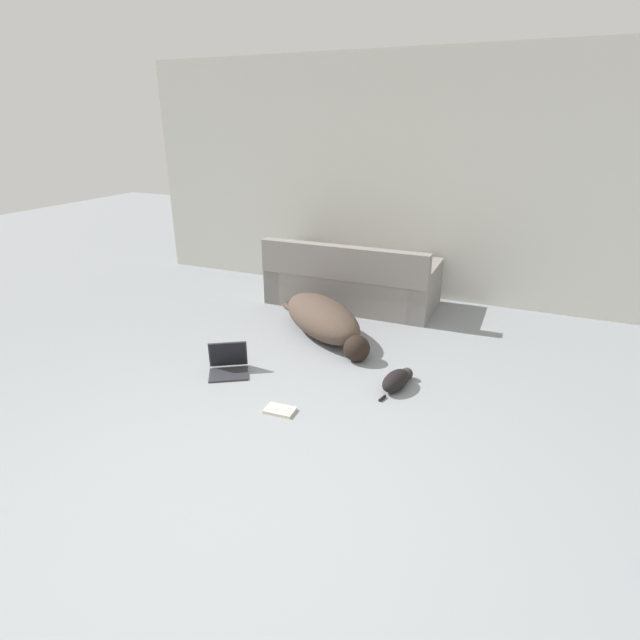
{
  "coord_description": "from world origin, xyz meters",
  "views": [
    {
      "loc": [
        1.35,
        -1.79,
        2.04
      ],
      "look_at": [
        -0.22,
        1.79,
        0.46
      ],
      "focal_mm": 28.0,
      "sensor_mm": 36.0,
      "label": 1
    }
  ],
  "objects_px": {
    "dog": "(323,319)",
    "couch": "(352,283)",
    "laptop_open": "(228,362)",
    "book_cream": "(280,410)",
    "cat": "(397,380)"
  },
  "relations": [
    {
      "from": "couch",
      "to": "dog",
      "type": "bearing_deg",
      "value": 93.71
    },
    {
      "from": "couch",
      "to": "cat",
      "type": "distance_m",
      "value": 2.03
    },
    {
      "from": "cat",
      "to": "laptop_open",
      "type": "distance_m",
      "value": 1.45
    },
    {
      "from": "couch",
      "to": "laptop_open",
      "type": "height_order",
      "value": "couch"
    },
    {
      "from": "dog",
      "to": "cat",
      "type": "xyz_separation_m",
      "value": [
        0.96,
        -0.72,
        -0.11
      ]
    },
    {
      "from": "book_cream",
      "to": "dog",
      "type": "bearing_deg",
      "value": 100.3
    },
    {
      "from": "couch",
      "to": "cat",
      "type": "relative_size",
      "value": 3.81
    },
    {
      "from": "dog",
      "to": "book_cream",
      "type": "bearing_deg",
      "value": -41.44
    },
    {
      "from": "book_cream",
      "to": "laptop_open",
      "type": "bearing_deg",
      "value": 150.73
    },
    {
      "from": "dog",
      "to": "book_cream",
      "type": "distance_m",
      "value": 1.46
    },
    {
      "from": "cat",
      "to": "laptop_open",
      "type": "relative_size",
      "value": 1.16
    },
    {
      "from": "cat",
      "to": "laptop_open",
      "type": "bearing_deg",
      "value": 114.59
    },
    {
      "from": "dog",
      "to": "couch",
      "type": "bearing_deg",
      "value": 132.33
    },
    {
      "from": "couch",
      "to": "laptop_open",
      "type": "xyz_separation_m",
      "value": [
        -0.38,
        -2.04,
        -0.17
      ]
    },
    {
      "from": "couch",
      "to": "laptop_open",
      "type": "bearing_deg",
      "value": 78.95
    }
  ]
}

